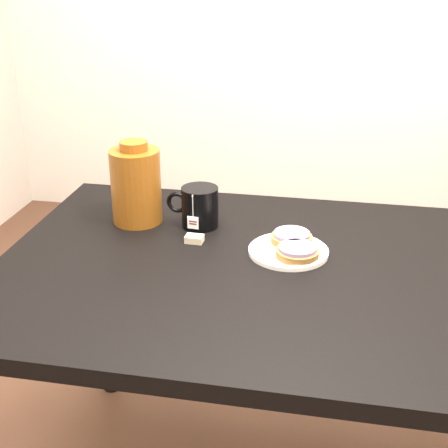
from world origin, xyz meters
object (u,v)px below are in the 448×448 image
Objects in this scene: table at (289,299)px; plate at (288,250)px; bagel_back at (292,238)px; teabag_pouch at (194,239)px; bagel_package at (136,185)px; mug at (199,207)px; bagel_front at (297,252)px.

table is 7.14× the size of plate.
bagel_back is 0.25m from teabag_pouch.
bagel_back is (0.00, 0.04, 0.02)m from plate.
teabag_pouch is (-0.25, 0.10, 0.09)m from table.
bagel_package is at bearing 169.58° from bagel_back.
bagel_package is (-0.43, 0.08, 0.08)m from bagel_back.
bagel_back reaches higher than table.
bagel_back is at bearing -9.98° from mug.
mug reaches higher than plate.
plate is 0.05m from bagel_back.
plate is at bearing -94.71° from bagel_back.
mug is (-0.26, 0.20, 0.14)m from table.
bagel_package is at bearing 150.73° from teabag_pouch.
plate is 1.31× the size of mug.
teabag_pouch is (-0.24, 0.02, 0.00)m from plate.
teabag_pouch reaches higher than plate.
bagel_package reaches higher than teabag_pouch.
bagel_back and bagel_front have the same top height.
mug is at bearing 154.44° from plate.
bagel_package reaches higher than bagel_front.
bagel_package is at bearing -173.11° from mug.
table is at bearing -24.38° from bagel_package.
plate is 0.45m from bagel_package.
teabag_pouch is at bearing 168.59° from bagel_front.
bagel_back reaches higher than plate.
mug is at bearing 95.85° from teabag_pouch.
plate is 0.05m from bagel_front.
table is at bearing -20.59° from teabag_pouch.
teabag_pouch is (-0.26, 0.05, -0.01)m from bagel_front.
mug reaches higher than teabag_pouch.
mug is 0.67× the size of bagel_package.
teabag_pouch is at bearing -77.09° from mug.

